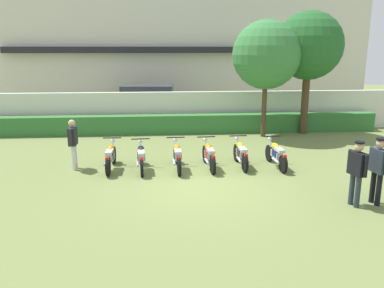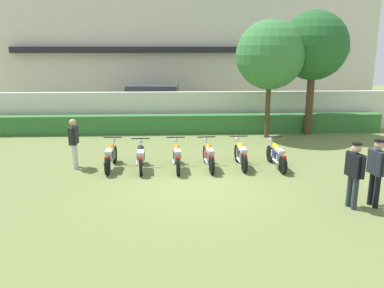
{
  "view_description": "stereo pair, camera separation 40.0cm",
  "coord_description": "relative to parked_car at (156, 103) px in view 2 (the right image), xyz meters",
  "views": [
    {
      "loc": [
        -1.01,
        -10.44,
        3.82
      ],
      "look_at": [
        0.0,
        2.05,
        0.74
      ],
      "focal_mm": 36.64,
      "sensor_mm": 36.0,
      "label": 1
    },
    {
      "loc": [
        -0.61,
        -10.47,
        3.82
      ],
      "look_at": [
        0.0,
        2.05,
        0.74
      ],
      "focal_mm": 36.64,
      "sensor_mm": 36.0,
      "label": 2
    }
  ],
  "objects": [
    {
      "name": "tree_near_inspector",
      "position": [
        5.04,
        -4.49,
        2.6
      ],
      "size": [
        2.91,
        2.91,
        5.0
      ],
      "color": "#4C3823",
      "rests_on": "ground"
    },
    {
      "name": "motorcycle_in_row_2",
      "position": [
        1.03,
        -9.03,
        -0.49
      ],
      "size": [
        0.6,
        1.95,
        0.96
      ],
      "rotation": [
        0.0,
        0.0,
        1.61
      ],
      "color": "black",
      "rests_on": "ground"
    },
    {
      "name": "ground",
      "position": [
        1.54,
        -10.71,
        -0.94
      ],
      "size": [
        60.0,
        60.0,
        0.0
      ],
      "primitive_type": "plane",
      "color": "olive"
    },
    {
      "name": "motorcycle_in_row_5",
      "position": [
        4.28,
        -9.03,
        -0.5
      ],
      "size": [
        0.6,
        1.9,
        0.94
      ],
      "rotation": [
        0.0,
        0.0,
        1.63
      ],
      "color": "black",
      "rests_on": "ground"
    },
    {
      "name": "officer_0",
      "position": [
        5.27,
        -12.41,
        0.03
      ],
      "size": [
        0.32,
        0.64,
        1.64
      ],
      "rotation": [
        0.0,
        0.0,
        3.37
      ],
      "color": "#28333D",
      "rests_on": "ground"
    },
    {
      "name": "building",
      "position": [
        1.54,
        5.77,
        2.59
      ],
      "size": [
        23.69,
        6.5,
        7.05
      ],
      "color": "beige",
      "rests_on": "ground"
    },
    {
      "name": "motorcycle_in_row_1",
      "position": [
        -0.12,
        -9.05,
        -0.5
      ],
      "size": [
        0.6,
        1.83,
        0.95
      ],
      "rotation": [
        0.0,
        0.0,
        1.64
      ],
      "color": "black",
      "rests_on": "ground"
    },
    {
      "name": "hedge_row",
      "position": [
        1.54,
        -3.49,
        -0.51
      ],
      "size": [
        18.01,
        0.7,
        0.85
      ],
      "primitive_type": "cube",
      "color": "#337033",
      "rests_on": "ground"
    },
    {
      "name": "inspector_person",
      "position": [
        -2.28,
        -8.74,
        0.02
      ],
      "size": [
        0.22,
        0.66,
        1.62
      ],
      "color": "silver",
      "rests_on": "ground"
    },
    {
      "name": "parked_car",
      "position": [
        0.0,
        0.0,
        0.0
      ],
      "size": [
        4.64,
        2.39,
        1.89
      ],
      "rotation": [
        0.0,
        0.0,
        -0.09
      ],
      "color": "black",
      "rests_on": "ground"
    },
    {
      "name": "motorcycle_in_row_0",
      "position": [
        -1.1,
        -8.89,
        -0.49
      ],
      "size": [
        0.6,
        1.92,
        0.95
      ],
      "rotation": [
        0.0,
        0.0,
        1.55
      ],
      "color": "black",
      "rests_on": "ground"
    },
    {
      "name": "motorcycle_in_row_4",
      "position": [
        3.13,
        -8.89,
        -0.49
      ],
      "size": [
        0.6,
        1.84,
        0.95
      ],
      "rotation": [
        0.0,
        0.0,
        1.6
      ],
      "color": "black",
      "rests_on": "ground"
    },
    {
      "name": "tree_far_side",
      "position": [
        7.04,
        -4.01,
        2.96
      ],
      "size": [
        2.97,
        2.97,
        5.41
      ],
      "color": "#4C3823",
      "rests_on": "ground"
    },
    {
      "name": "compound_wall",
      "position": [
        1.54,
        -2.79,
        -0.02
      ],
      "size": [
        22.51,
        0.3,
        1.82
      ],
      "primitive_type": "cube",
      "color": "silver",
      "rests_on": "ground"
    },
    {
      "name": "motorcycle_in_row_3",
      "position": [
        2.06,
        -8.98,
        -0.49
      ],
      "size": [
        0.6,
        1.91,
        0.95
      ],
      "rotation": [
        0.0,
        0.0,
        1.64
      ],
      "color": "black",
      "rests_on": "ground"
    },
    {
      "name": "officer_1",
      "position": [
        5.85,
        -12.33,
        0.07
      ],
      "size": [
        0.29,
        0.67,
        1.69
      ],
      "rotation": [
        0.0,
        0.0,
        3.29
      ],
      "color": "black",
      "rests_on": "ground"
    }
  ]
}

